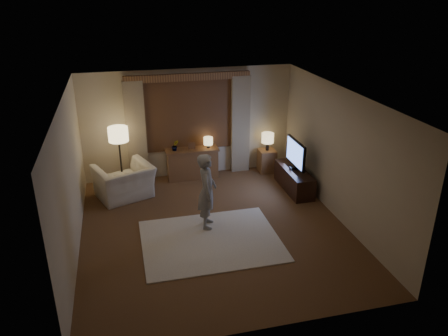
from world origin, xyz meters
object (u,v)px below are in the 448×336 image
object	(u,v)px
sideboard	(192,164)
armchair	(124,182)
tv_stand	(294,179)
person	(207,191)
side_table	(267,161)

from	to	relation	value
sideboard	armchair	world-z (taller)	armchair
tv_stand	person	size ratio (longest dim) A/B	0.94
sideboard	tv_stand	world-z (taller)	sideboard
armchair	person	xyz separation A→B (m)	(1.51, -1.68, 0.39)
sideboard	armchair	size ratio (longest dim) A/B	1.05
person	armchair	bearing A→B (deg)	55.33
side_table	person	world-z (taller)	person
side_table	tv_stand	distance (m)	1.20
sideboard	side_table	world-z (taller)	sideboard
sideboard	side_table	distance (m)	1.88
sideboard	armchair	bearing A→B (deg)	-156.80
sideboard	person	bearing A→B (deg)	-93.02
person	side_table	bearing A→B (deg)	-27.44
side_table	person	bearing A→B (deg)	-130.77
armchair	tv_stand	bearing A→B (deg)	151.41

